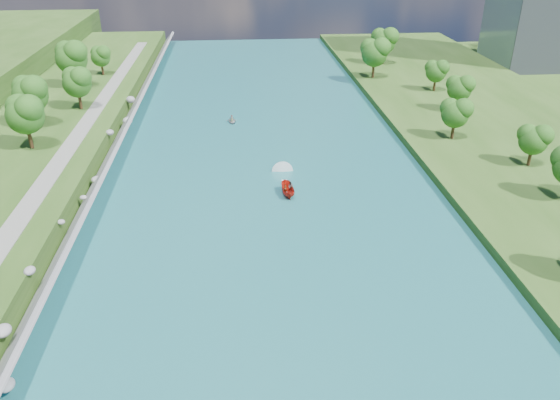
{
  "coord_description": "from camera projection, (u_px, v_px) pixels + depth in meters",
  "views": [
    {
      "loc": [
        -4.14,
        -59.69,
        37.88
      ],
      "look_at": [
        1.78,
        9.08,
        2.5
      ],
      "focal_mm": 35.0,
      "sensor_mm": 36.0,
      "label": 1
    }
  ],
  "objects": [
    {
      "name": "motorboat",
      "position": [
        287.0,
        187.0,
        85.04
      ],
      "size": [
        3.6,
        19.23,
        1.96
      ],
      "rotation": [
        0.0,
        0.0,
        3.23
      ],
      "color": "red",
      "rests_on": "river_water"
    },
    {
      "name": "ground",
      "position": [
        272.0,
        250.0,
        70.52
      ],
      "size": [
        260.0,
        260.0,
        0.0
      ],
      "primitive_type": "plane",
      "color": "#2D5119",
      "rests_on": "ground"
    },
    {
      "name": "trees_east",
      "position": [
        478.0,
        116.0,
        97.64
      ],
      "size": [
        20.32,
        139.44,
        11.93
      ],
      "color": "#175115",
      "rests_on": "berm_east"
    },
    {
      "name": "berm_east",
      "position": [
        557.0,
        169.0,
        91.68
      ],
      "size": [
        44.0,
        240.0,
        1.5
      ],
      "primitive_type": "cube",
      "color": "#2D5119",
      "rests_on": "ground"
    },
    {
      "name": "raft",
      "position": [
        232.0,
        121.0,
        114.61
      ],
      "size": [
        2.68,
        3.48,
        1.56
      ],
      "rotation": [
        0.0,
        0.0,
        0.13
      ],
      "color": "gray",
      "rests_on": "river_water"
    },
    {
      "name": "riverside_path",
      "position": [
        53.0,
        171.0,
        84.15
      ],
      "size": [
        3.0,
        200.0,
        0.1
      ],
      "primitive_type": "cube",
      "color": "gray",
      "rests_on": "berm_west"
    },
    {
      "name": "river_water",
      "position": [
        263.0,
        183.0,
        88.23
      ],
      "size": [
        55.0,
        240.0,
        0.1
      ],
      "primitive_type": "cube",
      "color": "#1A5F65",
      "rests_on": "ground"
    },
    {
      "name": "riprap_bank",
      "position": [
        98.0,
        180.0,
        85.05
      ],
      "size": [
        4.07,
        236.0,
        4.22
      ],
      "color": "slate",
      "rests_on": "ground"
    }
  ]
}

